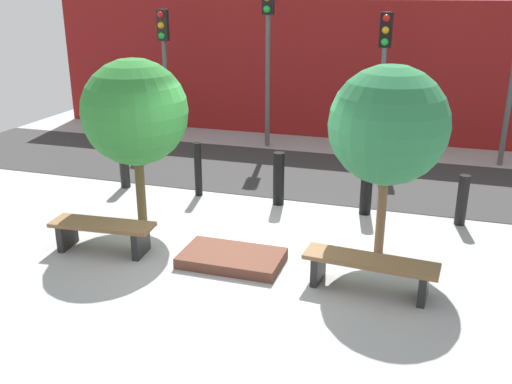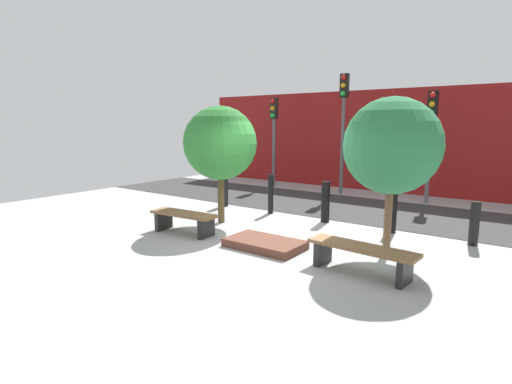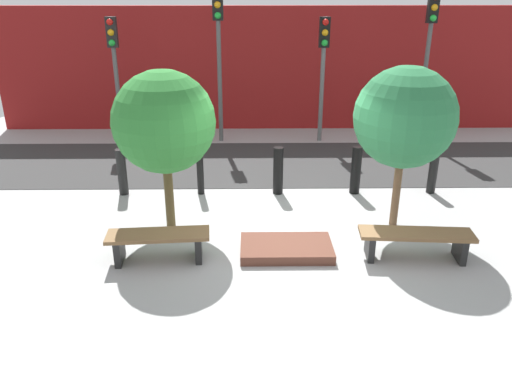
# 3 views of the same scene
# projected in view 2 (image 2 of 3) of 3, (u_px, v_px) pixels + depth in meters

# --- Properties ---
(ground_plane) EXTENTS (18.00, 18.00, 0.00)m
(ground_plane) POSITION_uv_depth(u_px,v_px,m) (280.00, 241.00, 8.23)
(ground_plane) COLOR #9D9D9D
(road_strip) EXTENTS (18.00, 3.44, 0.01)m
(road_strip) POSITION_uv_depth(u_px,v_px,m) (356.00, 208.00, 11.42)
(road_strip) COLOR #313131
(road_strip) RESTS_ON ground
(building_facade) EXTENTS (16.20, 0.50, 3.59)m
(building_facade) POSITION_uv_depth(u_px,v_px,m) (399.00, 141.00, 13.96)
(building_facade) COLOR maroon
(building_facade) RESTS_ON ground
(bench_left) EXTENTS (1.63, 0.59, 0.47)m
(bench_left) POSITION_uv_depth(u_px,v_px,m) (184.00, 219.00, 8.77)
(bench_left) COLOR black
(bench_left) RESTS_ON ground
(bench_right) EXTENTS (1.81, 0.59, 0.46)m
(bench_right) POSITION_uv_depth(u_px,v_px,m) (361.00, 254.00, 6.40)
(bench_right) COLOR black
(bench_right) RESTS_ON ground
(planter_bed) EXTENTS (1.49, 0.88, 0.16)m
(planter_bed) POSITION_uv_depth(u_px,v_px,m) (265.00, 244.00, 7.79)
(planter_bed) COLOR brown
(planter_bed) RESTS_ON ground
(tree_behind_left_bench) EXTENTS (1.76, 1.76, 2.82)m
(tree_behind_left_bench) POSITION_uv_depth(u_px,v_px,m) (220.00, 143.00, 9.49)
(tree_behind_left_bench) COLOR brown
(tree_behind_left_bench) RESTS_ON ground
(tree_behind_right_bench) EXTENTS (1.74, 1.74, 2.87)m
(tree_behind_right_bench) POSITION_uv_depth(u_px,v_px,m) (392.00, 146.00, 7.10)
(tree_behind_right_bench) COLOR brown
(tree_behind_right_bench) RESTS_ON ground
(bollard_far_left) EXTENTS (0.19, 0.19, 0.98)m
(bollard_far_left) POSITION_uv_depth(u_px,v_px,m) (225.00, 190.00, 11.67)
(bollard_far_left) COLOR black
(bollard_far_left) RESTS_ON ground
(bollard_left) EXTENTS (0.14, 0.14, 1.06)m
(bollard_left) POSITION_uv_depth(u_px,v_px,m) (271.00, 194.00, 10.71)
(bollard_left) COLOR black
(bollard_left) RESTS_ON ground
(bollard_center) EXTENTS (0.21, 0.21, 1.01)m
(bollard_center) POSITION_uv_depth(u_px,v_px,m) (325.00, 202.00, 9.77)
(bollard_center) COLOR black
(bollard_center) RESTS_ON ground
(bollard_right) EXTENTS (0.21, 0.21, 1.02)m
(bollard_right) POSITION_uv_depth(u_px,v_px,m) (392.00, 210.00, 8.82)
(bollard_right) COLOR black
(bollard_right) RESTS_ON ground
(bollard_far_right) EXTENTS (0.18, 0.18, 0.89)m
(bollard_far_right) POSITION_uv_depth(u_px,v_px,m) (474.00, 224.00, 7.88)
(bollard_far_right) COLOR black
(bollard_far_right) RESTS_ON ground
(traffic_light_west) EXTENTS (0.28, 0.27, 3.36)m
(traffic_light_west) POSITION_uv_depth(u_px,v_px,m) (274.00, 126.00, 15.08)
(traffic_light_west) COLOR #555555
(traffic_light_west) RESTS_ON ground
(traffic_light_mid_west) EXTENTS (0.28, 0.27, 4.03)m
(traffic_light_mid_west) POSITION_uv_depth(u_px,v_px,m) (343.00, 113.00, 13.37)
(traffic_light_mid_west) COLOR #515151
(traffic_light_mid_west) RESTS_ON ground
(traffic_light_mid_east) EXTENTS (0.28, 0.27, 3.35)m
(traffic_light_mid_east) POSITION_uv_depth(u_px,v_px,m) (431.00, 126.00, 11.80)
(traffic_light_mid_east) COLOR #5F5F5F
(traffic_light_mid_east) RESTS_ON ground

